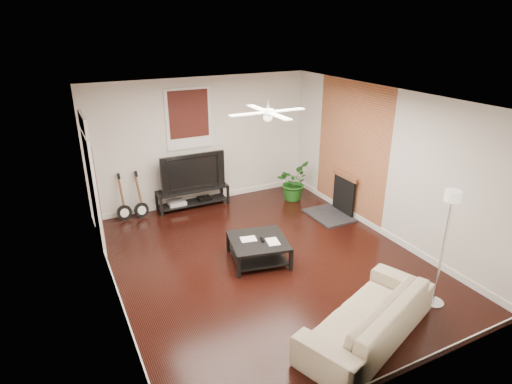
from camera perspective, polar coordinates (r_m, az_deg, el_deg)
room at (r=6.88m, az=1.50°, el=0.81°), size 5.01×6.01×2.81m
brick_accent at (r=9.00m, az=12.59°, el=5.45°), size 0.02×2.20×2.80m
fireplace at (r=9.13m, az=10.70°, el=-0.41°), size 0.80×1.10×0.92m
window_back at (r=9.25m, az=-8.99°, el=9.68°), size 1.00×0.06×1.30m
door_left at (r=8.01m, az=-21.00°, el=1.29°), size 0.08×1.00×2.50m
tv_stand at (r=9.57m, az=-8.43°, el=-0.74°), size 1.59×0.42×0.44m
tv at (r=9.36m, az=-8.69°, el=2.86°), size 1.42×0.19×0.82m
coffee_table at (r=7.43m, az=0.31°, el=-7.77°), size 1.12×1.12×0.40m
sofa at (r=5.94m, az=14.79°, el=-15.72°), size 2.38×1.60×0.65m
floor_lamp at (r=6.56m, az=23.75°, el=-7.09°), size 0.39×0.39×1.81m
potted_plant at (r=9.83m, az=4.92°, el=1.38°), size 1.02×1.03×0.86m
guitar_left at (r=9.13m, az=-17.45°, el=-0.80°), size 0.34×0.27×1.01m
guitar_right at (r=9.15m, az=-15.27°, el=-0.49°), size 0.36×0.29×1.01m
ceiling_fan at (r=6.54m, az=1.60°, el=10.65°), size 1.24×1.24×0.32m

